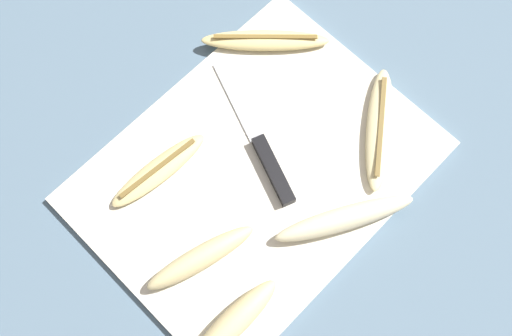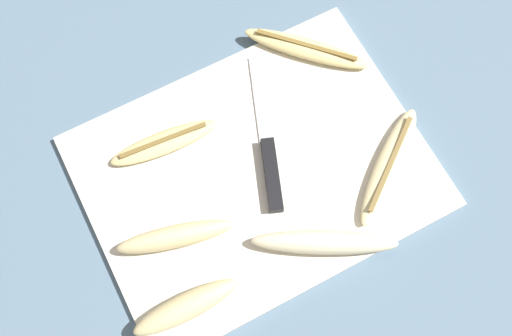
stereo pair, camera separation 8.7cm
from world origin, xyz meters
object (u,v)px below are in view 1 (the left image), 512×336
Objects in this scene: banana_bright_far at (345,218)px; banana_mellow_near at (234,322)px; banana_spotted_left at (159,170)px; banana_soft_right at (380,128)px; banana_ripe_center at (201,258)px; knife at (266,156)px; banana_golden_short at (265,40)px.

banana_mellow_near is (-0.21, 0.01, -0.00)m from banana_bright_far.
banana_soft_right is at bearing -34.00° from banana_spotted_left.
banana_mellow_near is (-0.03, -0.09, -0.00)m from banana_ripe_center.
knife is 1.45× the size of banana_spotted_left.
banana_mellow_near is (-0.07, -0.23, 0.01)m from banana_spotted_left.
banana_bright_far reaches higher than banana_mellow_near.
banana_ripe_center is 0.10m from banana_mellow_near.
banana_golden_short reaches higher than banana_spotted_left.
banana_bright_far is at bearing -66.00° from knife.
banana_bright_far is at bearing -114.58° from banana_golden_short.
banana_ripe_center is 0.99× the size of banana_spotted_left.
knife is 1.46× the size of banana_ripe_center.
knife is at bearing 34.17° from banana_mellow_near.
knife is 0.16m from banana_spotted_left.
banana_soft_right is at bearing 7.42° from banana_mellow_near.
knife is 1.34× the size of banana_soft_right.
banana_soft_right is (0.15, -0.09, 0.00)m from knife.
banana_ripe_center reaches higher than banana_soft_right.
banana_ripe_center is at bearing 171.51° from banana_soft_right.
banana_bright_far is (-0.13, -0.28, 0.01)m from banana_golden_short.
banana_bright_far is (0.13, -0.24, 0.01)m from banana_spotted_left.
knife is 1.60× the size of banana_mellow_near.
banana_golden_short is at bearing 93.19° from banana_soft_right.
banana_ripe_center reaches higher than banana_mellow_near.
banana_bright_far is (0.18, -0.10, -0.00)m from banana_ripe_center.
banana_soft_right is (0.01, -0.23, -0.00)m from banana_golden_short.
banana_mellow_near is at bearing -172.58° from banana_soft_right.
banana_ripe_center is at bearing -145.48° from knife.
banana_ripe_center is 0.99× the size of banana_golden_short.
knife is 0.24m from banana_mellow_near.
banana_ripe_center reaches higher than banana_golden_short.
banana_bright_far is at bearing -158.48° from banana_soft_right.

